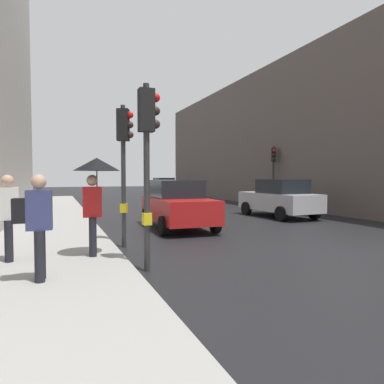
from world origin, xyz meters
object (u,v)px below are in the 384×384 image
at_px(car_red_sedan, 177,204).
at_px(pedestrian_with_black_backpack, 6,212).
at_px(traffic_light_mid_street, 273,165).
at_px(pedestrian_with_grey_backpack, 36,221).
at_px(traffic_light_near_left, 148,143).
at_px(car_silver_hatchback, 279,198).
at_px(pedestrian_with_umbrella, 95,179).
at_px(car_dark_suv, 163,187).
at_px(traffic_light_near_right, 124,150).

distance_m(car_red_sedan, pedestrian_with_black_backpack, 6.51).
height_order(car_red_sedan, pedestrian_with_black_backpack, pedestrian_with_black_backpack).
xyz_separation_m(traffic_light_mid_street, pedestrian_with_grey_backpack, (-12.66, -11.75, -1.41)).
xyz_separation_m(traffic_light_near_left, car_silver_hatchback, (7.98, 6.84, -1.68)).
xyz_separation_m(traffic_light_mid_street, pedestrian_with_umbrella, (-11.54, -10.16, -0.73)).
relative_size(car_dark_suv, pedestrian_with_black_backpack, 2.39).
distance_m(car_red_sedan, pedestrian_with_grey_backpack, 7.26).
distance_m(car_dark_suv, pedestrian_with_umbrella, 26.83).
distance_m(traffic_light_mid_street, pedestrian_with_umbrella, 15.40).
bearing_deg(pedestrian_with_grey_backpack, traffic_light_mid_street, 42.86).
distance_m(traffic_light_near_left, traffic_light_near_right, 2.53).
bearing_deg(pedestrian_with_black_backpack, traffic_light_mid_street, 37.05).
height_order(traffic_light_near_left, car_silver_hatchback, traffic_light_near_left).
bearing_deg(pedestrian_with_grey_backpack, car_dark_suv, 69.20).
height_order(traffic_light_near_right, pedestrian_with_grey_backpack, traffic_light_near_right).
bearing_deg(car_red_sedan, car_dark_suv, 74.74).
bearing_deg(car_silver_hatchback, pedestrian_with_black_backpack, -152.06).
distance_m(car_dark_suv, pedestrian_with_black_backpack, 27.36).
height_order(car_silver_hatchback, pedestrian_with_umbrella, pedestrian_with_umbrella).
height_order(traffic_light_mid_street, pedestrian_with_grey_backpack, traffic_light_mid_street).
relative_size(traffic_light_mid_street, traffic_light_near_left, 1.00).
distance_m(traffic_light_near_right, car_red_sedan, 4.02).
bearing_deg(pedestrian_with_grey_backpack, traffic_light_near_right, 56.47).
height_order(traffic_light_near_left, pedestrian_with_black_backpack, traffic_light_near_left).
xyz_separation_m(car_dark_suv, pedestrian_with_umbrella, (-9.07, -25.23, 0.96)).
distance_m(traffic_light_near_left, car_dark_suv, 27.60).
bearing_deg(car_silver_hatchback, pedestrian_with_umbrella, -147.02).
bearing_deg(pedestrian_with_grey_backpack, traffic_light_near_left, 14.14).
height_order(car_dark_suv, pedestrian_with_grey_backpack, pedestrian_with_grey_backpack).
relative_size(car_red_sedan, pedestrian_with_umbrella, 1.99).
distance_m(traffic_light_near_right, car_dark_suv, 25.21).
bearing_deg(traffic_light_near_right, traffic_light_near_left, -89.95).
relative_size(pedestrian_with_umbrella, pedestrian_with_grey_backpack, 1.21).
bearing_deg(traffic_light_near_right, car_silver_hatchback, 28.37).
bearing_deg(car_dark_suv, car_silver_hatchback, -90.55).
xyz_separation_m(traffic_light_near_left, car_red_sedan, (2.42, 5.24, -1.68)).
bearing_deg(pedestrian_with_grey_backpack, pedestrian_with_umbrella, 54.84).
distance_m(traffic_light_near_right, pedestrian_with_grey_backpack, 3.92).
height_order(car_dark_suv, pedestrian_with_umbrella, pedestrian_with_umbrella).
relative_size(traffic_light_near_left, car_silver_hatchback, 0.87).
bearing_deg(pedestrian_with_black_backpack, pedestrian_with_umbrella, -3.73).
xyz_separation_m(traffic_light_near_right, car_red_sedan, (2.42, 2.71, -1.73)).
xyz_separation_m(pedestrian_with_grey_backpack, pedestrian_with_black_backpack, (-0.65, 1.70, 0.00)).
relative_size(traffic_light_near_left, car_red_sedan, 0.87).
relative_size(car_silver_hatchback, car_dark_suv, 1.01).
xyz_separation_m(car_dark_suv, pedestrian_with_black_backpack, (-10.84, -25.12, 0.29)).
bearing_deg(pedestrian_with_black_backpack, traffic_light_near_right, 26.65).
xyz_separation_m(traffic_light_near_left, pedestrian_with_grey_backpack, (-2.02, -0.51, -1.40)).
distance_m(pedestrian_with_grey_backpack, pedestrian_with_black_backpack, 1.82).
xyz_separation_m(pedestrian_with_umbrella, pedestrian_with_grey_backpack, (-1.12, -1.59, -0.68)).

